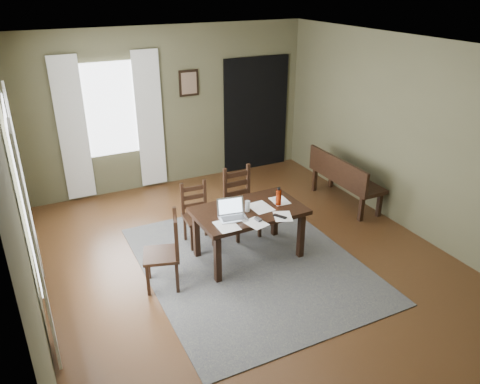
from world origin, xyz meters
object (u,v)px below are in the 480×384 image
dining_table (249,215)px  bench (343,176)px  chair_back_right (241,203)px  laptop (232,213)px  chair_back_left (197,215)px  water_bottle (279,197)px  chair_end (166,252)px

dining_table → bench: bearing=18.3°
chair_back_right → laptop: bearing=-125.7°
chair_back_left → water_bottle: bearing=-36.6°
chair_end → chair_back_right: size_ratio=0.96×
dining_table → chair_back_left: size_ratio=1.63×
chair_back_left → laptop: laptop is taller
laptop → chair_end: bearing=-167.2°
bench → water_bottle: bearing=115.6°
chair_end → bench: size_ratio=0.66×
chair_back_right → bench: (1.90, 0.15, 0.00)m
dining_table → chair_back_right: chair_back_right is taller
chair_back_left → water_bottle: (0.86, -0.71, 0.39)m
bench → chair_end: bearing=105.4°
dining_table → laptop: size_ratio=3.75×
chair_back_left → laptop: bearing=-73.9°
water_bottle → chair_back_right: bearing=107.6°
chair_end → bench: chair_end is taller
chair_back_left → bench: bearing=5.1°
chair_end → chair_back_right: bearing=135.8°
bench → laptop: (-2.37, -0.85, 0.28)m
water_bottle → laptop: bearing=-176.8°
chair_back_left → water_bottle: size_ratio=3.55×
dining_table → bench: size_ratio=0.98×
chair_back_right → water_bottle: chair_back_right is taller
chair_back_left → water_bottle: 1.18m
chair_end → chair_back_right: chair_back_right is taller
dining_table → chair_back_left: (-0.46, 0.65, -0.19)m
chair_back_right → bench: bearing=3.3°
bench → laptop: laptop is taller
dining_table → laptop: laptop is taller
chair_back_left → chair_end: bearing=-129.0°
chair_end → bench: 3.37m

